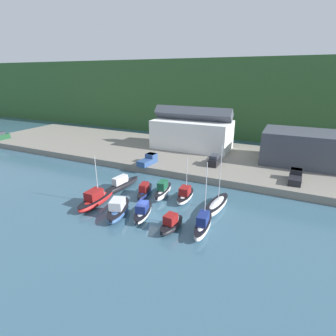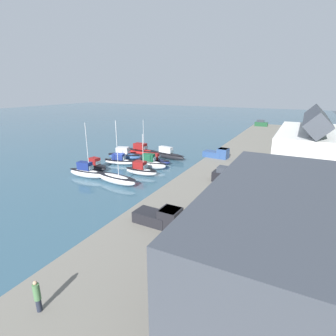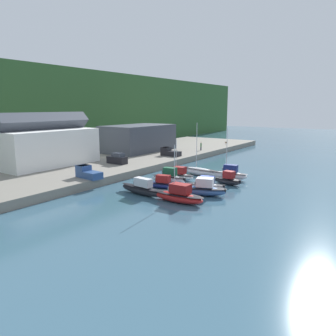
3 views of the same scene
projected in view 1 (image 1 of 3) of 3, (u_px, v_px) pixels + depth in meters
ground_plane at (148, 215)px, 36.91m from camera, size 320.00×320.00×0.00m
hillside_backdrop at (249, 94)px, 101.43m from camera, size 240.00×60.64×23.17m
quay_promenade at (207, 157)px, 60.11m from camera, size 126.47×26.85×1.34m
harbor_clubhouse at (192, 133)px, 64.11m from camera, size 19.00×9.43×10.18m
yacht_club_building at (312, 148)px, 52.58m from camera, size 18.95×10.74×6.59m
moored_boat_0 at (122, 185)px, 44.80m from camera, size 2.64×8.47×2.49m
moored_boat_1 at (145, 191)px, 42.74m from camera, size 2.75×6.31×2.13m
moored_boat_2 at (163, 191)px, 42.08m from camera, size 2.21×6.32×2.77m
moored_boat_3 at (185, 195)px, 41.02m from camera, size 2.31×5.96×7.02m
moored_boat_4 at (217, 205)px, 38.00m from camera, size 2.71×7.77×9.68m
moored_boat_5 at (96, 199)px, 39.42m from camera, size 2.29×7.65×7.64m
moored_boat_6 at (118, 209)px, 36.55m from camera, size 4.34×7.29×2.56m
moored_boat_7 at (143, 211)px, 36.42m from camera, size 3.43×6.54×2.09m
moored_boat_8 at (171, 224)px, 33.12m from camera, size 2.33×4.98×2.27m
moored_boat_9 at (203, 224)px, 32.79m from camera, size 2.22×6.89×9.01m
parked_car_0 at (215, 160)px, 52.94m from camera, size 1.89×4.24×2.16m
parked_car_1 at (1, 136)px, 73.52m from camera, size 1.89×4.24×2.16m
pickup_truck_0 at (149, 160)px, 53.65m from camera, size 2.45×4.91×1.90m
pickup_truck_1 at (295, 177)px, 44.86m from camera, size 2.11×4.79×1.90m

